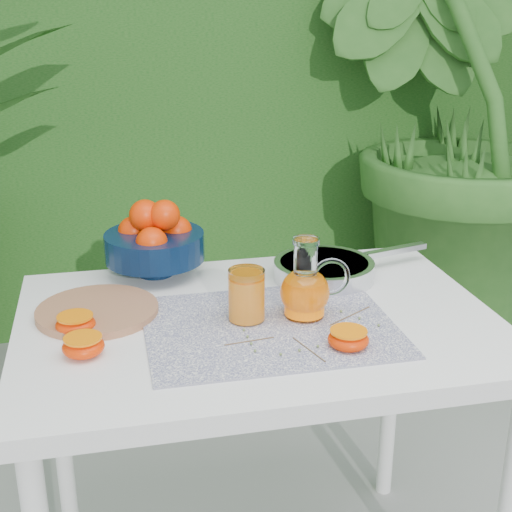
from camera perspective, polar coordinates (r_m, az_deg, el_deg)
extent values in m
cube|color=#154915|center=(3.48, -7.77, 17.80)|extent=(8.00, 1.20, 2.50)
imported|color=#2D6121|center=(2.89, 14.53, 10.24)|extent=(2.59, 2.59, 1.84)
cube|color=white|center=(1.51, 0.16, -5.60)|extent=(1.00, 0.70, 0.04)
cylinder|color=white|center=(1.93, -15.37, -12.89)|extent=(0.04, 0.04, 0.71)
cylinder|color=white|center=(2.07, 10.73, -10.14)|extent=(0.04, 0.04, 0.71)
cube|color=#0C1048|center=(1.46, 1.10, -5.64)|extent=(0.50, 0.39, 0.00)
cylinder|color=#A06848|center=(1.55, -12.57, -4.32)|extent=(0.26, 0.26, 0.02)
cylinder|color=black|center=(1.74, -8.03, -0.85)|extent=(0.10, 0.10, 0.04)
cylinder|color=black|center=(1.72, -8.11, 0.77)|extent=(0.28, 0.28, 0.07)
sphere|color=#F94302|center=(1.74, -9.78, 1.94)|extent=(0.09, 0.09, 0.07)
sphere|color=#F94302|center=(1.73, -6.36, 2.00)|extent=(0.09, 0.09, 0.07)
sphere|color=#F94302|center=(1.66, -8.34, 1.05)|extent=(0.09, 0.09, 0.07)
sphere|color=#F94302|center=(1.77, -7.98, 2.31)|extent=(0.09, 0.09, 0.07)
sphere|color=#F94302|center=(1.70, -8.86, 3.23)|extent=(0.09, 0.09, 0.08)
sphere|color=#F94302|center=(1.68, -7.31, 3.27)|extent=(0.08, 0.08, 0.07)
cylinder|color=white|center=(1.50, 3.88, -4.66)|extent=(0.09, 0.09, 0.01)
ellipsoid|color=white|center=(1.48, 3.93, -2.90)|extent=(0.11, 0.11, 0.10)
cylinder|color=white|center=(1.45, 4.00, -0.13)|extent=(0.05, 0.05, 0.07)
cylinder|color=white|center=(1.44, 4.03, 1.20)|extent=(0.06, 0.06, 0.01)
torus|color=white|center=(1.48, 6.00, -1.66)|extent=(0.08, 0.02, 0.08)
cylinder|color=orange|center=(1.49, 3.92, -3.28)|extent=(0.09, 0.09, 0.07)
cylinder|color=white|center=(1.46, -0.76, -3.15)|extent=(0.09, 0.09, 0.11)
cylinder|color=orange|center=(1.46, -0.76, -3.47)|extent=(0.08, 0.08, 0.09)
cylinder|color=orange|center=(1.45, -0.77, -1.78)|extent=(0.07, 0.07, 0.00)
cylinder|color=silver|center=(1.70, 5.45, -1.13)|extent=(0.29, 0.29, 0.04)
cylinder|color=silver|center=(1.69, 5.47, -0.57)|extent=(0.25, 0.25, 0.01)
cube|color=silver|center=(1.81, 11.09, 0.45)|extent=(0.18, 0.07, 0.01)
ellipsoid|color=#F94302|center=(1.38, -13.64, -7.05)|extent=(0.08, 0.08, 0.04)
cylinder|color=orange|center=(1.38, -13.70, -6.39)|extent=(0.07, 0.07, 0.00)
ellipsoid|color=#F94302|center=(1.47, -14.23, -5.34)|extent=(0.08, 0.08, 0.04)
cylinder|color=orange|center=(1.47, -14.29, -4.71)|extent=(0.07, 0.07, 0.00)
ellipsoid|color=#F94302|center=(1.38, 7.39, -6.65)|extent=(0.08, 0.08, 0.04)
cylinder|color=orange|center=(1.37, 7.43, -5.98)|extent=(0.07, 0.07, 0.00)
cylinder|color=brown|center=(1.37, 4.24, -7.45)|extent=(0.03, 0.11, 0.00)
sphere|color=#5F743D|center=(1.34, 1.99, -7.85)|extent=(0.01, 0.01, 0.01)
sphere|color=#5F743D|center=(1.36, 3.50, -7.52)|extent=(0.01, 0.01, 0.01)
sphere|color=#5F743D|center=(1.37, 4.97, -7.20)|extent=(0.01, 0.01, 0.01)
sphere|color=#5F743D|center=(1.39, 6.41, -6.88)|extent=(0.01, 0.01, 0.01)
cylinder|color=brown|center=(1.51, 7.55, -4.76)|extent=(0.11, 0.07, 0.00)
sphere|color=#5F743D|center=(1.55, 5.43, -3.90)|extent=(0.01, 0.01, 0.01)
sphere|color=#5F743D|center=(1.52, 6.83, -4.41)|extent=(0.01, 0.01, 0.01)
sphere|color=#5F743D|center=(1.50, 8.28, -4.93)|extent=(0.01, 0.01, 0.01)
sphere|color=#5F743D|center=(1.47, 9.79, -5.47)|extent=(0.01, 0.01, 0.01)
cylinder|color=brown|center=(1.39, -0.53, -6.82)|extent=(0.10, 0.01, 0.00)
sphere|color=#5F743D|center=(1.35, -0.07, -7.59)|extent=(0.01, 0.01, 0.01)
sphere|color=#5F743D|center=(1.38, -0.38, -7.01)|extent=(0.01, 0.01, 0.01)
sphere|color=#5F743D|center=(1.40, -0.68, -6.46)|extent=(0.01, 0.01, 0.01)
sphere|color=#5F743D|center=(1.43, -0.97, -5.92)|extent=(0.01, 0.01, 0.01)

